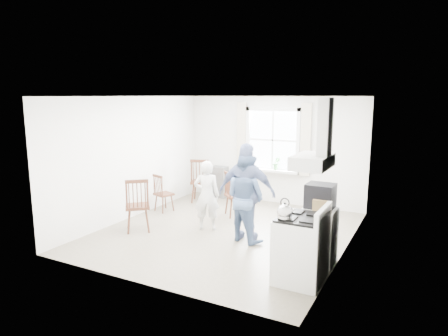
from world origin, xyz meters
TOP-DOWN VIEW (x-y plane):
  - room_shell at (0.00, 0.00)m, footprint 4.62×5.12m
  - window_assembly at (0.00, 2.45)m, footprint 1.88×0.24m
  - range_hood at (2.07, -1.35)m, footprint 0.45×0.76m
  - shelf_unit at (-1.40, 2.33)m, footprint 0.40×0.30m
  - gas_stove at (1.91, -1.35)m, footprint 0.68×0.76m
  - kettle at (1.73, -1.58)m, footprint 0.21×0.21m
  - low_cabinet at (1.98, -0.65)m, footprint 0.50×0.55m
  - stereo_stack at (1.97, -0.61)m, footprint 0.43×0.38m
  - cardboard_box at (2.04, -0.76)m, footprint 0.29×0.23m
  - windsor_chair_a at (-1.54, 1.60)m, footprint 0.60×0.59m
  - windsor_chair_b at (-1.93, 0.50)m, footprint 0.47×0.46m
  - windsor_chair_c at (-1.48, -0.83)m, footprint 0.63×0.62m
  - person_left at (-0.39, -0.06)m, footprint 0.66×0.66m
  - person_mid at (0.53, -0.24)m, footprint 0.98×0.98m
  - person_right at (0.55, -0.24)m, footprint 1.16×1.16m
  - potted_plant at (0.15, 2.36)m, footprint 0.22×0.22m
  - windsor_chair_d at (-0.38, 0.96)m, footprint 0.58×0.58m

SIDE VIEW (x-z plane):
  - shelf_unit at x=-1.40m, z-range 0.00..0.80m
  - low_cabinet at x=1.98m, z-range 0.00..0.90m
  - gas_stove at x=1.91m, z-range -0.08..1.04m
  - windsor_chair_b at x=-1.93m, z-range 0.10..0.97m
  - windsor_chair_d at x=-0.38m, z-range 0.11..1.10m
  - windsor_chair_c at x=-1.48m, z-range 0.12..1.19m
  - windsor_chair_a at x=-1.54m, z-range 0.12..1.22m
  - person_left at x=-0.39m, z-range 0.00..1.38m
  - person_mid at x=0.53m, z-range 0.00..1.61m
  - person_right at x=0.55m, z-range 0.00..1.79m
  - cardboard_box at x=2.04m, z-range 0.90..1.08m
  - potted_plant at x=0.15m, z-range 0.85..1.16m
  - kettle at x=1.73m, z-range 0.90..1.20m
  - stereo_stack at x=1.97m, z-range 0.90..1.28m
  - room_shell at x=0.00m, z-range -0.02..2.62m
  - window_assembly at x=0.00m, z-range 0.61..2.31m
  - range_hood at x=2.07m, z-range 1.43..2.37m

